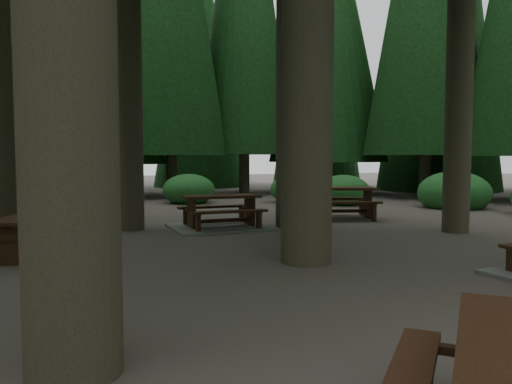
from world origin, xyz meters
name	(u,v)px	position (x,y,z in m)	size (l,w,h in m)	color
ground	(265,268)	(0.00, 0.00, 0.00)	(80.00, 80.00, 0.00)	#4E473F
picnic_table_b	(23,231)	(-3.61, 2.23, 0.47)	(1.73, 1.94, 0.70)	#361910
picnic_table_c	(221,217)	(0.59, 4.47, 0.28)	(2.41, 2.00, 0.80)	gray
picnic_table_d	(339,198)	(4.29, 5.23, 0.58)	(2.41, 2.16, 0.87)	#361910
shrub_ring	(287,233)	(0.70, 0.75, 0.40)	(23.86, 24.64, 1.49)	#205E28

